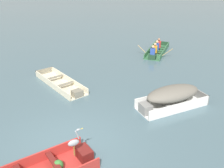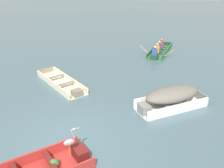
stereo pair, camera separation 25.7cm
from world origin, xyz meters
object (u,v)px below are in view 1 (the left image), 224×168
(skiff_cream_near_moored, at_px, (62,84))
(heron_on_dinghy, at_px, (74,142))
(rowboat_green_with_crew, at_px, (157,50))
(skiff_white_mid_moored, at_px, (172,96))

(skiff_cream_near_moored, bearing_deg, heron_on_dinghy, -74.20)
(rowboat_green_with_crew, xyz_separation_m, heron_on_dinghy, (-3.71, -10.34, 0.62))
(skiff_white_mid_moored, xyz_separation_m, heron_on_dinghy, (-3.33, -3.41, 0.34))
(skiff_cream_near_moored, xyz_separation_m, heron_on_dinghy, (1.49, -5.26, 0.74))
(skiff_white_mid_moored, relative_size, heron_on_dinghy, 3.62)
(rowboat_green_with_crew, height_order, heron_on_dinghy, heron_on_dinghy)
(skiff_cream_near_moored, xyz_separation_m, skiff_white_mid_moored, (4.82, -1.85, 0.40))
(rowboat_green_with_crew, relative_size, heron_on_dinghy, 4.24)
(rowboat_green_with_crew, distance_m, heron_on_dinghy, 11.00)
(skiff_white_mid_moored, bearing_deg, heron_on_dinghy, -134.38)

